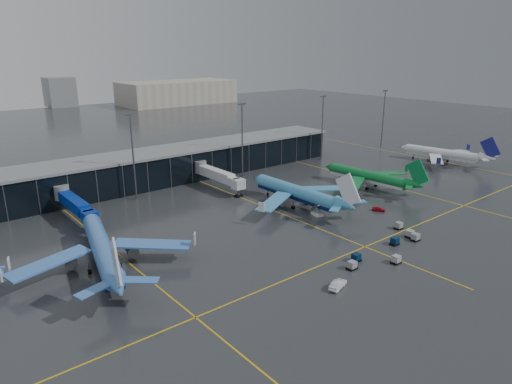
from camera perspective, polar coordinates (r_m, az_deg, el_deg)
ground at (r=109.23m, az=3.96°, el=-5.71°), size 600.00×600.00×0.00m
terminal_pier at (r=156.11m, az=-11.73°, el=3.21°), size 142.00×17.00×10.70m
jet_bridges at (r=126.71m, az=-21.68°, el=-1.43°), size 94.00×27.50×7.20m
flood_masts at (r=146.41m, az=-7.99°, el=5.84°), size 203.00×0.50×25.50m
distant_hangars at (r=364.61m, az=-20.38°, el=11.05°), size 260.00×71.00×22.00m
taxi_lines at (r=122.76m, az=4.00°, el=-3.03°), size 220.00×120.00×0.02m
airliner_arkefly at (r=97.76m, az=-18.87°, el=-5.32°), size 46.67×50.57×13.23m
airliner_klm_near at (r=129.53m, az=5.01°, el=1.00°), size 36.44×41.44×12.68m
airliner_aer_lingus at (r=150.94m, az=13.79°, el=2.73°), size 35.49×39.79×11.60m
airliner_ba at (r=193.18m, az=22.23°, el=5.12°), size 39.14×43.00×11.74m
baggage_carts at (r=107.49m, az=16.43°, el=-6.38°), size 28.40×12.36×1.70m
mobile_airstair at (r=124.03m, az=7.69°, el=-2.56°), size 2.90×3.63×3.45m
service_van_red at (r=130.58m, az=15.10°, el=-2.05°), size 3.06×3.91×1.25m
service_van_white at (r=88.45m, az=10.19°, el=-11.28°), size 5.04×2.96×1.57m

